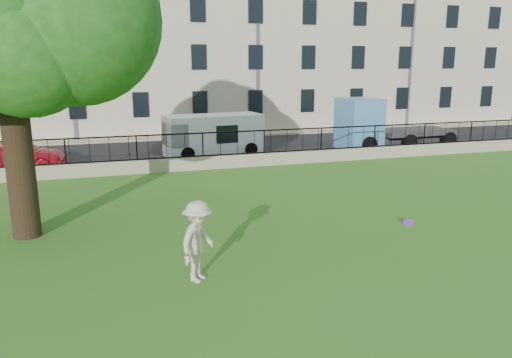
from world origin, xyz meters
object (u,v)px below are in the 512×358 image
object	(u,v)px
red_sedan	(19,156)
white_van	(214,135)
man	(198,241)
blue_truck	(395,122)
frisbee	(409,223)

from	to	relation	value
red_sedan	white_van	size ratio (longest dim) A/B	0.75
man	blue_truck	bearing A→B (deg)	-4.57
frisbee	blue_truck	world-z (taller)	blue_truck
man	red_sedan	xyz separation A→B (m)	(-5.68, 14.38, -0.31)
man	frisbee	size ratio (longest dim) A/B	7.02
red_sedan	blue_truck	distance (m)	20.20
man	frisbee	distance (m)	5.01
blue_truck	red_sedan	bearing A→B (deg)	178.77
red_sedan	blue_truck	size ratio (longest dim) A/B	0.56
man	white_van	xyz separation A→B (m)	(3.77, 15.38, 0.13)
man	red_sedan	world-z (taller)	man
blue_truck	white_van	bearing A→B (deg)	174.46
blue_truck	man	bearing A→B (deg)	-136.84
man	red_sedan	bearing A→B (deg)	61.43
frisbee	white_van	world-z (taller)	white_van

